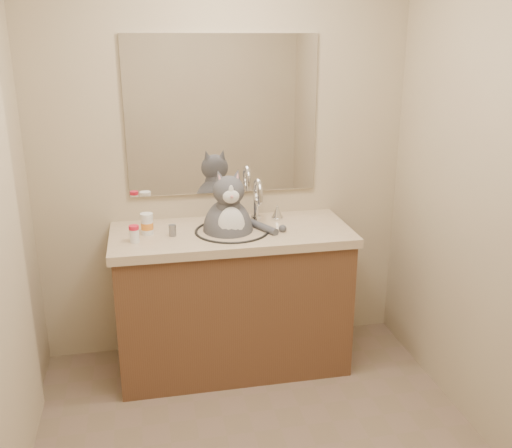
{
  "coord_description": "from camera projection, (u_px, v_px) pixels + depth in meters",
  "views": [
    {
      "loc": [
        -0.46,
        -2.02,
        1.89
      ],
      "look_at": [
        0.08,
        0.65,
        0.98
      ],
      "focal_mm": 40.0,
      "sensor_mm": 36.0,
      "label": 1
    }
  ],
  "objects": [
    {
      "name": "grey_canister",
      "position": [
        172.0,
        230.0,
        3.09
      ],
      "size": [
        0.05,
        0.05,
        0.06
      ],
      "rotation": [
        0.0,
        0.0,
        -0.29
      ],
      "color": "slate",
      "rests_on": "vanity"
    },
    {
      "name": "cat",
      "position": [
        229.0,
        227.0,
        3.18
      ],
      "size": [
        0.41,
        0.32,
        0.56
      ],
      "rotation": [
        0.0,
        0.0,
        0.03
      ],
      "color": "#4D4D53",
      "rests_on": "vanity"
    },
    {
      "name": "room",
      "position": [
        269.0,
        224.0,
        2.19
      ],
      "size": [
        2.22,
        2.52,
        2.42
      ],
      "color": "#7E6857",
      "rests_on": "ground"
    },
    {
      "name": "pill_bottle_orange",
      "position": [
        147.0,
        224.0,
        3.12
      ],
      "size": [
        0.08,
        0.08,
        0.12
      ],
      "rotation": [
        0.0,
        0.0,
        -0.19
      ],
      "color": "white",
      "rests_on": "vanity"
    },
    {
      "name": "vanity",
      "position": [
        232.0,
        296.0,
        3.32
      ],
      "size": [
        1.34,
        0.59,
        1.12
      ],
      "color": "brown",
      "rests_on": "ground"
    },
    {
      "name": "pill_bottle_redcap",
      "position": [
        134.0,
        234.0,
        3.0
      ],
      "size": [
        0.06,
        0.06,
        0.09
      ],
      "rotation": [
        0.0,
        0.0,
        0.1
      ],
      "color": "white",
      "rests_on": "vanity"
    },
    {
      "name": "mirror",
      "position": [
        223.0,
        116.0,
        3.26
      ],
      "size": [
        1.1,
        0.02,
        0.9
      ],
      "primitive_type": "cube",
      "color": "white",
      "rests_on": "room"
    }
  ]
}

